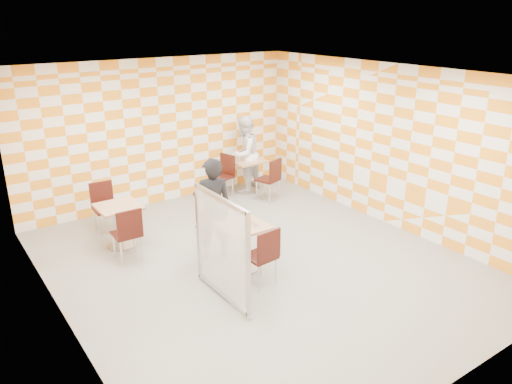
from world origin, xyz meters
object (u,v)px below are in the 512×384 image
chair_empty_far (104,203)px  second_table (247,170)px  man_white (244,154)px  partition (222,248)px  soda_bottle (248,153)px  empty_table (120,219)px  sport_bottle (239,156)px  man_dark (213,209)px  chair_second_side (224,172)px  main_table (243,239)px  chair_second_front (271,176)px  chair_empty_near (128,231)px  chair_main_front (264,253)px

chair_empty_far → second_table: bearing=4.2°
chair_empty_far → man_white: 3.38m
partition → soda_bottle: (2.90, 3.62, 0.06)m
empty_table → sport_bottle: (3.19, 1.12, 0.33)m
empty_table → man_dark: 1.73m
man_white → sport_bottle: bearing=-10.2°
chair_second_side → sport_bottle: 0.49m
main_table → empty_table: (-1.28, 1.91, 0.00)m
empty_table → chair_second_front: chair_second_front is taller
soda_bottle → partition: bearing=-128.8°
empty_table → chair_empty_near: (-0.10, -0.64, 0.04)m
chair_second_front → soda_bottle: 0.91m
man_dark → man_white: 3.30m
second_table → empty_table: 3.50m
chair_empty_near → man_white: 3.90m
chair_second_side → chair_empty_near: size_ratio=1.00×
second_table → man_dark: size_ratio=0.44×
man_dark → partition: bearing=84.9°
partition → man_dark: (0.56, 1.19, 0.06)m
chair_empty_near → man_dark: 1.40m
empty_table → chair_empty_near: size_ratio=0.81×
second_table → chair_empty_far: bearing=-175.8°
chair_empty_near → man_dark: size_ratio=0.54×
chair_second_front → chair_main_front: bearing=-128.4°
man_white → second_table: bearing=65.4°
chair_empty_far → man_dark: (1.10, -2.07, 0.31)m
man_dark → soda_bottle: 3.37m
main_table → chair_empty_near: chair_empty_near is taller
empty_table → chair_empty_far: bearing=89.6°
empty_table → man_white: 3.56m
chair_main_front → soda_bottle: soda_bottle is taller
man_white → sport_bottle: (-0.16, -0.03, -0.02)m
chair_empty_near → man_white: bearing=27.5°
chair_second_side → soda_bottle: size_ratio=4.02×
main_table → chair_second_front: 3.10m
sport_bottle → second_table: bearing=-26.7°
main_table → chair_empty_near: size_ratio=0.81×
man_white → man_dark: bearing=25.1°
empty_table → chair_empty_far: chair_empty_far is taller
partition → chair_second_front: bearing=43.5°
man_dark → soda_bottle: size_ratio=7.42×
chair_second_front → second_table: bearing=99.0°
chair_empty_near → partition: size_ratio=0.60×
main_table → empty_table: bearing=123.9°
chair_empty_near → sport_bottle: bearing=28.1°
empty_table → chair_second_side: bearing=21.7°
chair_empty_near → chair_second_side: bearing=31.2°
second_table → partition: size_ratio=0.48×
chair_second_front → sport_bottle: size_ratio=4.62×
empty_table → man_dark: bearing=-49.0°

